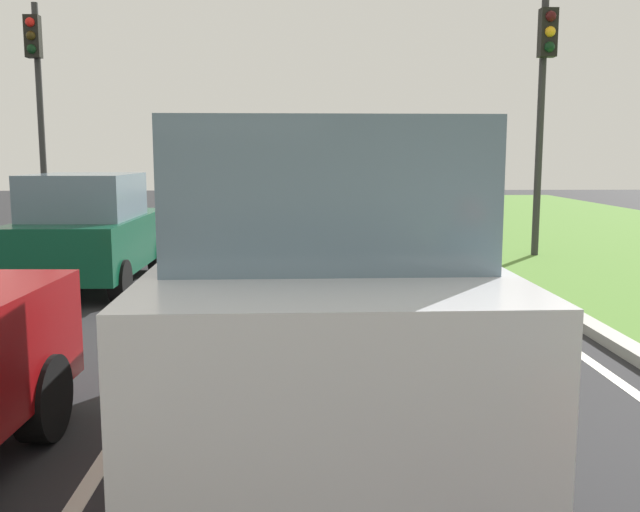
# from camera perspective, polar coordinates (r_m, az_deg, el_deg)

# --- Properties ---
(ground_plane) EXTENTS (60.00, 60.00, 0.00)m
(ground_plane) POSITION_cam_1_polar(r_m,az_deg,el_deg) (10.68, -5.27, -3.05)
(ground_plane) COLOR #262628
(lane_line_center) EXTENTS (0.12, 32.00, 0.01)m
(lane_line_center) POSITION_cam_1_polar(r_m,az_deg,el_deg) (10.74, -9.00, -3.03)
(lane_line_center) COLOR silver
(lane_line_center) RESTS_ON ground
(lane_line_right_edge) EXTENTS (0.12, 32.00, 0.01)m
(lane_line_right_edge) POSITION_cam_1_polar(r_m,az_deg,el_deg) (11.06, 13.71, -2.84)
(lane_line_right_edge) COLOR silver
(lane_line_right_edge) RESTS_ON ground
(curb_right) EXTENTS (0.24, 48.00, 0.12)m
(curb_right) POSITION_cam_1_polar(r_m,az_deg,el_deg) (11.20, 16.19, -2.50)
(curb_right) COLOR #9E9B93
(curb_right) RESTS_ON ground
(car_suv_ahead) EXTENTS (2.03, 4.53, 2.28)m
(car_suv_ahead) POSITION_cam_1_polar(r_m,az_deg,el_deg) (4.97, -0.19, -2.44)
(car_suv_ahead) COLOR silver
(car_suv_ahead) RESTS_ON ground
(car_hatchback_far) EXTENTS (1.77, 3.72, 1.78)m
(car_hatchback_far) POSITION_cam_1_polar(r_m,az_deg,el_deg) (11.68, -18.07, 1.93)
(car_hatchback_far) COLOR #0C472D
(car_hatchback_far) RESTS_ON ground
(traffic_light_near_right) EXTENTS (0.32, 0.50, 5.13)m
(traffic_light_near_right) POSITION_cam_1_polar(r_m,az_deg,el_deg) (14.72, 17.61, 13.13)
(traffic_light_near_right) COLOR #2D2D2D
(traffic_light_near_right) RESTS_ON ground
(traffic_light_overhead_left) EXTENTS (0.32, 0.50, 5.36)m
(traffic_light_overhead_left) POSITION_cam_1_polar(r_m,az_deg,el_deg) (17.21, -21.85, 12.68)
(traffic_light_overhead_left) COLOR #2D2D2D
(traffic_light_overhead_left) RESTS_ON ground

